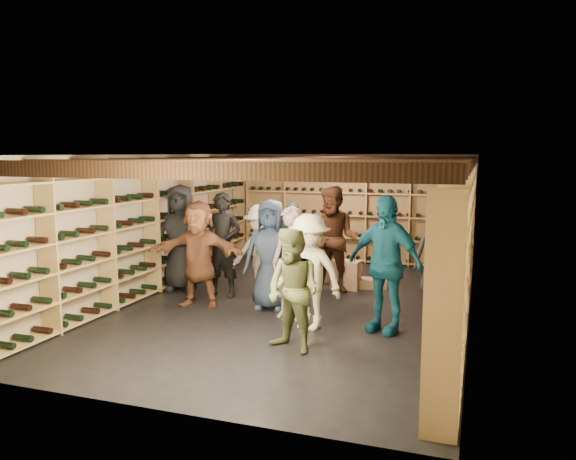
% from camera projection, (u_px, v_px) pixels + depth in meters
% --- Properties ---
extents(ground, '(8.00, 8.00, 0.00)m').
position_uv_depth(ground, '(292.00, 304.00, 9.10)').
color(ground, black).
rests_on(ground, ground).
extents(walls, '(5.52, 8.02, 2.40)m').
position_uv_depth(walls, '(292.00, 231.00, 8.93)').
color(walls, tan).
rests_on(walls, ground).
extents(ceiling, '(5.50, 8.00, 0.01)m').
position_uv_depth(ceiling, '(292.00, 155.00, 8.77)').
color(ceiling, beige).
rests_on(ceiling, walls).
extents(ceiling_joists, '(5.40, 7.12, 0.18)m').
position_uv_depth(ceiling_joists, '(292.00, 164.00, 8.79)').
color(ceiling_joists, black).
rests_on(ceiling_joists, ground).
extents(wine_rack_left, '(0.32, 7.50, 2.15)m').
position_uv_depth(wine_rack_left, '(152.00, 231.00, 9.78)').
color(wine_rack_left, '#A78551').
rests_on(wine_rack_left, ground).
extents(wine_rack_right, '(0.32, 7.50, 2.15)m').
position_uv_depth(wine_rack_right, '(460.00, 247.00, 8.12)').
color(wine_rack_right, '#A78551').
rests_on(wine_rack_right, ground).
extents(wine_rack_back, '(4.70, 0.30, 2.15)m').
position_uv_depth(wine_rack_back, '(346.00, 214.00, 12.54)').
color(wine_rack_back, '#A78551').
rests_on(wine_rack_back, ground).
extents(crate_stack_left, '(0.54, 0.39, 0.51)m').
position_uv_depth(crate_stack_left, '(321.00, 267.00, 10.77)').
color(crate_stack_left, tan).
rests_on(crate_stack_left, ground).
extents(crate_stack_right, '(0.52, 0.36, 0.51)m').
position_uv_depth(crate_stack_right, '(345.00, 275.00, 10.09)').
color(crate_stack_right, tan).
rests_on(crate_stack_right, ground).
extents(crate_loose, '(0.59, 0.49, 0.17)m').
position_uv_depth(crate_loose, '(372.00, 283.00, 10.17)').
color(crate_loose, tan).
rests_on(crate_loose, ground).
extents(person_0, '(1.03, 0.79, 1.88)m').
position_uv_depth(person_0, '(181.00, 237.00, 9.95)').
color(person_0, black).
rests_on(person_0, ground).
extents(person_1, '(0.68, 0.47, 1.78)m').
position_uv_depth(person_1, '(223.00, 245.00, 9.46)').
color(person_1, black).
rests_on(person_1, ground).
extents(person_2, '(0.90, 0.82, 1.52)m').
position_uv_depth(person_2, '(293.00, 291.00, 6.84)').
color(person_2, '#5A6339').
rests_on(person_2, ground).
extents(person_3, '(1.17, 0.89, 1.60)m').
position_uv_depth(person_3, '(309.00, 272.00, 7.73)').
color(person_3, '#F0EFBF').
rests_on(person_3, ground).
extents(person_4, '(1.19, 0.81, 1.88)m').
position_uv_depth(person_4, '(385.00, 264.00, 7.59)').
color(person_4, '#145D7B').
rests_on(person_4, ground).
extents(person_5, '(1.61, 0.64, 1.69)m').
position_uv_depth(person_5, '(199.00, 254.00, 8.88)').
color(person_5, brown).
rests_on(person_5, ground).
extents(person_6, '(0.90, 0.64, 1.72)m').
position_uv_depth(person_6, '(271.00, 255.00, 8.71)').
color(person_6, '#223046').
rests_on(person_6, ground).
extents(person_7, '(0.67, 0.51, 1.66)m').
position_uv_depth(person_7, '(291.00, 263.00, 8.21)').
color(person_7, gray).
rests_on(person_7, ground).
extents(person_8, '(0.98, 0.80, 1.87)m').
position_uv_depth(person_8, '(334.00, 239.00, 9.78)').
color(person_8, '#412414').
rests_on(person_8, ground).
extents(person_9, '(1.05, 0.64, 1.59)m').
position_uv_depth(person_9, '(261.00, 253.00, 9.24)').
color(person_9, '#A7A29A').
rests_on(person_9, ground).
extents(person_10, '(0.99, 0.51, 1.61)m').
position_uv_depth(person_10, '(292.00, 248.00, 9.66)').
color(person_10, '#244837').
rests_on(person_10, ground).
extents(person_12, '(0.78, 0.56, 1.49)m').
position_uv_depth(person_12, '(437.00, 255.00, 9.35)').
color(person_12, '#2E2F32').
rests_on(person_12, ground).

